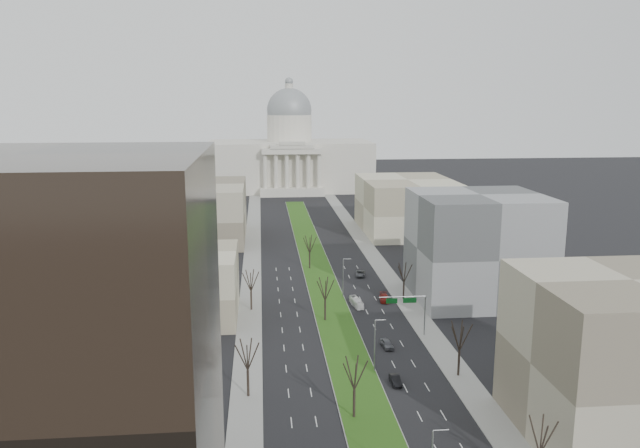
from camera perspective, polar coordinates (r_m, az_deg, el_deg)
ground at (r=168.05m, az=-0.27°, el=-4.11°), size 600.00×600.00×0.00m
median at (r=167.05m, az=-0.24°, el=-4.16°), size 8.00×222.03×0.20m
sidewalk_left at (r=143.48m, az=-6.37°, el=-6.89°), size 5.00×330.00×0.15m
sidewalk_right at (r=147.03m, az=7.48°, el=-6.47°), size 5.00×330.00×0.15m
capitol at (r=312.50m, az=-2.78°, el=6.14°), size 80.00×46.00×55.00m
building_glass_tower at (r=68.05m, az=-24.67°, el=-11.21°), size 34.00×30.00×40.00m
building_beige_left at (r=133.10m, az=-13.21°, el=-5.47°), size 26.00×22.00×14.00m
building_tan_right at (r=93.78m, az=26.09°, el=-11.05°), size 26.00×24.00×22.00m
building_grey_right at (r=145.65m, az=14.21°, el=-2.02°), size 28.00×26.00×24.00m
building_far_left at (r=205.44m, az=-11.07°, el=1.12°), size 30.00×40.00×18.00m
building_far_right at (r=215.18m, az=7.95°, el=1.68°), size 30.00×40.00×18.00m
tree_left_mid at (r=97.03m, az=-6.66°, el=-11.71°), size 5.40×5.40×9.72m
tree_left_far at (r=134.78m, az=-6.35°, el=-5.09°), size 5.28×5.28×9.50m
tree_right_near at (r=80.53m, az=19.58°, el=-17.69°), size 5.16×5.16×9.29m
tree_right_mid at (r=105.56m, az=12.69°, el=-9.87°), size 5.52×5.52×9.94m
tree_right_far at (r=142.31m, az=7.70°, el=-4.36°), size 5.04×5.04×9.07m
tree_median_a at (r=90.58m, az=3.17°, el=-13.39°), size 5.40×5.40×9.72m
tree_median_b at (r=127.69m, az=0.47°, el=-5.89°), size 5.40×5.40×9.72m
tree_median_c at (r=166.15m, az=-0.96°, el=-1.80°), size 5.40×5.40×9.72m
streetlamp_median_b at (r=105.92m, az=5.06°, el=-10.92°), size 1.90×0.20×9.16m
streetlamp_median_c at (r=143.24m, az=2.15°, el=-4.88°), size 1.90×0.20×9.16m
mast_arm_signs at (r=121.19m, az=8.34°, el=-7.42°), size 9.12×0.24×8.09m
car_grey_near at (r=117.20m, az=6.13°, el=-10.83°), size 2.26×4.48×1.46m
car_black at (r=103.67m, az=6.91°, el=-13.97°), size 1.46×4.09×1.34m
car_red at (r=142.37m, az=5.89°, el=-6.75°), size 2.60×5.31×1.49m
car_grey_far at (r=161.29m, az=3.70°, el=-4.55°), size 3.00×5.18×1.36m
box_van at (r=138.42m, az=3.35°, el=-7.17°), size 2.41×6.69×1.82m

